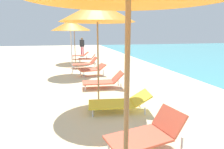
{
  "coord_description": "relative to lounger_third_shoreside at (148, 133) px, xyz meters",
  "views": [
    {
      "loc": [
        -0.77,
        6.84,
        2.05
      ],
      "look_at": [
        0.39,
        11.78,
        0.95
      ],
      "focal_mm": 30.82,
      "sensor_mm": 36.0,
      "label": 1
    }
  ],
  "objects": [
    {
      "name": "lounger_third_shoreside",
      "position": [
        0.0,
        0.0,
        0.0
      ],
      "size": [
        1.45,
        0.9,
        0.69
      ],
      "rotation": [
        0.0,
        0.0,
        3.35
      ],
      "color": "#D8593F",
      "rests_on": "ground"
    },
    {
      "name": "umbrella_fourth",
      "position": [
        -0.4,
        2.87,
        2.31
      ],
      "size": [
        2.2,
        2.2,
        3.0
      ],
      "color": "olive",
      "rests_on": "ground"
    },
    {
      "name": "lounger_fourth_shoreside",
      "position": [
        0.02,
        4.13,
        -0.06
      ],
      "size": [
        1.58,
        0.75,
        0.61
      ],
      "rotation": [
        0.0,
        0.0,
        3.07
      ],
      "color": "#D8593F",
      "rests_on": "ground"
    },
    {
      "name": "lounger_fourth_inland",
      "position": [
        0.0,
        1.81,
        -0.08
      ],
      "size": [
        1.69,
        0.89,
        0.51
      ],
      "rotation": [
        0.0,
        0.0,
        3.02
      ],
      "color": "yellow",
      "rests_on": "ground"
    },
    {
      "name": "umbrella_fifth",
      "position": [
        -1.06,
        7.36,
        2.08
      ],
      "size": [
        1.96,
        1.96,
        2.74
      ],
      "color": "silver",
      "rests_on": "ground"
    },
    {
      "name": "lounger_fifth_shoreside",
      "position": [
        -0.26,
        8.56,
        -0.05
      ],
      "size": [
        1.54,
        0.71,
        0.64
      ],
      "rotation": [
        0.0,
        0.0,
        3.22
      ],
      "color": "#D8593F",
      "rests_on": "ground"
    },
    {
      "name": "lounger_fifth_inland",
      "position": [
        -0.11,
        6.33,
        -0.01
      ],
      "size": [
        1.36,
        0.9,
        0.56
      ],
      "rotation": [
        0.0,
        0.0,
        3.36
      ],
      "color": "#D8593F",
      "rests_on": "ground"
    },
    {
      "name": "umbrella_farthest",
      "position": [
        -0.71,
        11.42,
        2.18
      ],
      "size": [
        2.34,
        2.34,
        2.86
      ],
      "color": "olive",
      "rests_on": "ground"
    },
    {
      "name": "lounger_farthest_shoreside",
      "position": [
        -0.25,
        12.63,
        -0.01
      ],
      "size": [
        1.34,
        0.58,
        0.58
      ],
      "rotation": [
        0.0,
        0.0,
        3.15
      ],
      "color": "#D8593F",
      "rests_on": "ground"
    },
    {
      "name": "lounger_farthest_inland",
      "position": [
        0.08,
        10.46,
        -0.01
      ],
      "size": [
        1.29,
        0.82,
        0.63
      ],
      "rotation": [
        0.0,
        0.0,
        2.97
      ],
      "color": "#D8593F",
      "rests_on": "ground"
    },
    {
      "name": "person_walking_near",
      "position": [
        0.1,
        15.11,
        0.66
      ],
      "size": [
        0.42,
        0.38,
        1.64
      ],
      "rotation": [
        0.0,
        0.0,
        0.98
      ],
      "color": "#D8334C",
      "rests_on": "ground"
    }
  ]
}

